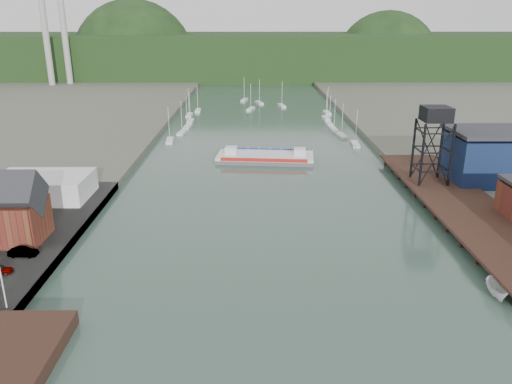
{
  "coord_description": "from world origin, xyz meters",
  "views": [
    {
      "loc": [
        -2.96,
        -43.32,
        34.98
      ],
      "look_at": [
        -2.1,
        45.96,
        4.0
      ],
      "focal_mm": 35.0,
      "sensor_mm": 36.0,
      "label": 1
    }
  ],
  "objects_px": {
    "motorboat": "(497,290)",
    "chain_ferry": "(265,157)",
    "lift_tower": "(436,119)",
    "harbor_building": "(4,214)"
  },
  "relations": [
    {
      "from": "harbor_building",
      "to": "chain_ferry",
      "type": "bearing_deg",
      "value": 50.78
    },
    {
      "from": "lift_tower",
      "to": "motorboat",
      "type": "distance_m",
      "value": 46.26
    },
    {
      "from": "chain_ferry",
      "to": "motorboat",
      "type": "xyz_separation_m",
      "value": [
        28.88,
        -67.82,
        0.01
      ]
    },
    {
      "from": "motorboat",
      "to": "lift_tower",
      "type": "bearing_deg",
      "value": 89.08
    },
    {
      "from": "chain_ferry",
      "to": "motorboat",
      "type": "height_order",
      "value": "chain_ferry"
    },
    {
      "from": "harbor_building",
      "to": "motorboat",
      "type": "xyz_separation_m",
      "value": [
        71.53,
        -15.55,
        -5.05
      ]
    },
    {
      "from": "harbor_building",
      "to": "motorboat",
      "type": "distance_m",
      "value": 73.38
    },
    {
      "from": "motorboat",
      "to": "chain_ferry",
      "type": "bearing_deg",
      "value": 119.3
    },
    {
      "from": "harbor_building",
      "to": "lift_tower",
      "type": "height_order",
      "value": "lift_tower"
    },
    {
      "from": "harbor_building",
      "to": "chain_ferry",
      "type": "relative_size",
      "value": 0.47
    }
  ]
}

